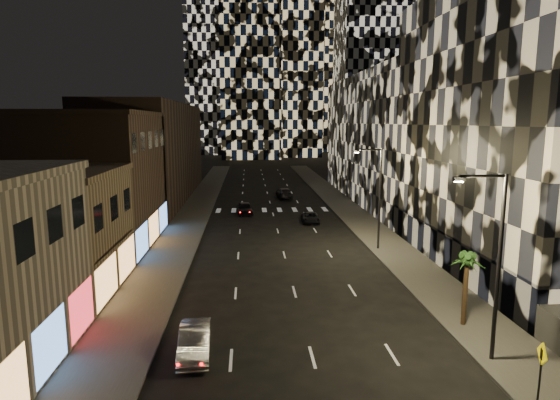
{
  "coord_description": "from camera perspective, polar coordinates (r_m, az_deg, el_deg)",
  "views": [
    {
      "loc": [
        -3.06,
        -10.28,
        11.48
      ],
      "look_at": [
        -0.84,
        22.2,
        6.0
      ],
      "focal_mm": 30.0,
      "sensor_mm": 36.0,
      "label": 1
    }
  ],
  "objects": [
    {
      "name": "streetlight_near",
      "position": [
        24.07,
        24.7,
        -6.1
      ],
      "size": [
        2.55,
        0.25,
        9.0
      ],
      "color": "black",
      "rests_on": "sidewalk_right"
    },
    {
      "name": "tower_center_low",
      "position": [
        154.54,
        -3.71,
        23.02
      ],
      "size": [
        18.0,
        18.0,
        95.0
      ],
      "primitive_type": "cube",
      "color": "black",
      "rests_on": "ground"
    },
    {
      "name": "midrise_base",
      "position": [
        39.31,
        19.33,
        -5.7
      ],
      "size": [
        0.6,
        25.0,
        3.0
      ],
      "primitive_type": "cube",
      "color": "#383838",
      "rests_on": "ground"
    },
    {
      "name": "curb_right",
      "position": [
        62.32,
        6.28,
        -1.04
      ],
      "size": [
        0.2,
        120.0,
        0.15
      ],
      "primitive_type": "cube",
      "color": "#4C4C47",
      "rests_on": "ground"
    },
    {
      "name": "palm_tree",
      "position": [
        28.14,
        21.83,
        -7.36
      ],
      "size": [
        2.15,
        2.12,
        4.22
      ],
      "color": "#47331E",
      "rests_on": "sidewalk_right"
    },
    {
      "name": "midrise_filler_right",
      "position": [
        71.17,
        15.12,
        7.24
      ],
      "size": [
        16.0,
        40.0,
        18.0
      ],
      "primitive_type": "cube",
      "color": "#232326",
      "rests_on": "ground"
    },
    {
      "name": "car_dark_oncoming",
      "position": [
        70.91,
        0.52,
        0.86
      ],
      "size": [
        2.39,
        5.3,
        1.51
      ],
      "primitive_type": "imported",
      "rotation": [
        0.0,
        0.0,
        3.2
      ],
      "color": "black",
      "rests_on": "ground"
    },
    {
      "name": "ped_sign",
      "position": [
        21.9,
        29.23,
        -17.07
      ],
      "size": [
        0.28,
        0.94,
        2.86
      ],
      "rotation": [
        0.0,
        0.0,
        -0.24
      ],
      "color": "black",
      "rests_on": "sidewalk_right"
    },
    {
      "name": "retail_tan",
      "position": [
        35.06,
        -27.3,
        -3.85
      ],
      "size": [
        10.0,
        10.0,
        8.0
      ],
      "primitive_type": "cube",
      "color": "#7E664C",
      "rests_on": "ground"
    },
    {
      "name": "car_dark_midlane",
      "position": [
        58.56,
        -4.28,
        -1.02
      ],
      "size": [
        2.17,
        4.58,
        1.51
      ],
      "primitive_type": "imported",
      "rotation": [
        0.0,
        0.0,
        0.09
      ],
      "color": "black",
      "rests_on": "ground"
    },
    {
      "name": "car_dark_rightlane",
      "position": [
        53.7,
        3.72,
        -2.18
      ],
      "size": [
        2.07,
        4.2,
        1.15
      ],
      "primitive_type": "imported",
      "rotation": [
        0.0,
        0.0,
        -0.04
      ],
      "color": "black",
      "rests_on": "ground"
    },
    {
      "name": "retail_brown",
      "position": [
        46.28,
        -21.43,
        2.09
      ],
      "size": [
        10.0,
        15.0,
        12.0
      ],
      "primitive_type": "cube",
      "color": "#453327",
      "rests_on": "ground"
    },
    {
      "name": "retail_filler_left",
      "position": [
        71.79,
        -15.18,
        5.65
      ],
      "size": [
        10.0,
        40.0,
        14.0
      ],
      "primitive_type": "cube",
      "color": "#453327",
      "rests_on": "ground"
    },
    {
      "name": "streetlight_far",
      "position": [
        42.31,
        11.78,
        1.03
      ],
      "size": [
        2.55,
        0.25,
        9.0
      ],
      "color": "black",
      "rests_on": "sidewalk_right"
    },
    {
      "name": "sidewalk_left",
      "position": [
        61.74,
        -10.3,
        -1.24
      ],
      "size": [
        4.0,
        120.0,
        0.15
      ],
      "primitive_type": "cube",
      "color": "#47443F",
      "rests_on": "ground"
    },
    {
      "name": "car_silver_parked",
      "position": [
        24.6,
        -10.35,
        -16.58
      ],
      "size": [
        1.74,
        4.39,
        1.42
      ],
      "primitive_type": "imported",
      "rotation": [
        0.0,
        0.0,
        0.06
      ],
      "color": "#AAABB0",
      "rests_on": "ground"
    },
    {
      "name": "midrise_right",
      "position": [
        41.73,
        29.92,
        7.64
      ],
      "size": [
        16.0,
        25.0,
        22.0
      ],
      "primitive_type": "cube",
      "color": "#232326",
      "rests_on": "ground"
    },
    {
      "name": "sidewalk_right",
      "position": [
        62.73,
        8.17,
        -1.02
      ],
      "size": [
        4.0,
        120.0,
        0.15
      ],
      "primitive_type": "cube",
      "color": "#47443F",
      "rests_on": "ground"
    },
    {
      "name": "curb_left",
      "position": [
        61.54,
        -8.36,
        -1.22
      ],
      "size": [
        0.2,
        120.0,
        0.15
      ],
      "primitive_type": "cube",
      "color": "#4C4C47",
      "rests_on": "ground"
    }
  ]
}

